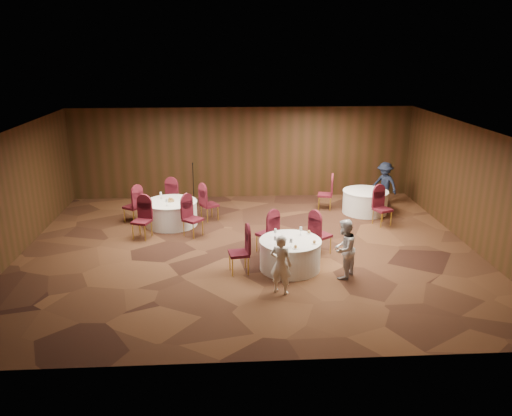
{
  "coord_description": "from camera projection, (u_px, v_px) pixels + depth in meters",
  "views": [
    {
      "loc": [
        -0.55,
        -12.36,
        5.18
      ],
      "look_at": [
        0.2,
        0.2,
        1.1
      ],
      "focal_mm": 35.0,
      "sensor_mm": 36.0,
      "label": 1
    }
  ],
  "objects": [
    {
      "name": "chairs_main",
      "position": [
        277.0,
        240.0,
        12.66
      ],
      "size": [
        2.82,
        1.9,
        1.0
      ],
      "color": "#3A0B16",
      "rests_on": "ground"
    },
    {
      "name": "tabletop_main",
      "position": [
        296.0,
        237.0,
        11.91
      ],
      "size": [
        1.04,
        1.09,
        0.22
      ],
      "color": "silver",
      "rests_on": "table_main"
    },
    {
      "name": "mic_stand",
      "position": [
        194.0,
        193.0,
        17.1
      ],
      "size": [
        0.24,
        0.24,
        1.45
      ],
      "color": "black",
      "rests_on": "ground"
    },
    {
      "name": "ground",
      "position": [
        249.0,
        249.0,
        13.37
      ],
      "size": [
        12.0,
        12.0,
        0.0
      ],
      "primitive_type": "plane",
      "color": "black",
      "rests_on": "ground"
    },
    {
      "name": "chairs_left",
      "position": [
        171.0,
        209.0,
        15.06
      ],
      "size": [
        3.07,
        3.0,
        1.0
      ],
      "color": "#3A0B16",
      "rests_on": "ground"
    },
    {
      "name": "woman_a",
      "position": [
        281.0,
        264.0,
        10.81
      ],
      "size": [
        0.59,
        0.52,
        1.36
      ],
      "primitive_type": "imported",
      "rotation": [
        0.0,
        0.0,
        2.67
      ],
      "color": "white",
      "rests_on": "ground"
    },
    {
      "name": "table_main",
      "position": [
        290.0,
        254.0,
        12.12
      ],
      "size": [
        1.5,
        1.5,
        0.74
      ],
      "color": "silver",
      "rests_on": "ground"
    },
    {
      "name": "tabletop_left",
      "position": [
        171.0,
        199.0,
        14.98
      ],
      "size": [
        0.86,
        0.8,
        0.22
      ],
      "color": "silver",
      "rests_on": "table_left"
    },
    {
      "name": "woman_b",
      "position": [
        344.0,
        249.0,
        11.55
      ],
      "size": [
        0.85,
        0.88,
        1.43
      ],
      "primitive_type": "imported",
      "rotation": [
        0.0,
        0.0,
        4.08
      ],
      "color": "silver",
      "rests_on": "ground"
    },
    {
      "name": "table_right",
      "position": [
        365.0,
        202.0,
        16.22
      ],
      "size": [
        1.46,
        1.46,
        0.74
      ],
      "color": "silver",
      "rests_on": "ground"
    },
    {
      "name": "table_left",
      "position": [
        171.0,
        213.0,
        15.12
      ],
      "size": [
        1.59,
        1.59,
        0.74
      ],
      "color": "silver",
      "rests_on": "ground"
    },
    {
      "name": "tabletop_right",
      "position": [
        373.0,
        188.0,
        15.84
      ],
      "size": [
        0.08,
        0.08,
        0.22
      ],
      "color": "silver",
      "rests_on": "table_right"
    },
    {
      "name": "room_shell",
      "position": [
        249.0,
        178.0,
        12.76
      ],
      "size": [
        12.0,
        12.0,
        12.0
      ],
      "color": "silver",
      "rests_on": "ground"
    },
    {
      "name": "man_c",
      "position": [
        384.0,
        184.0,
        16.92
      ],
      "size": [
        1.03,
        1.09,
        1.49
      ],
      "primitive_type": "imported",
      "rotation": [
        0.0,
        0.0,
        5.39
      ],
      "color": "black",
      "rests_on": "ground"
    },
    {
      "name": "chairs_right",
      "position": [
        352.0,
        201.0,
        15.82
      ],
      "size": [
        2.1,
        2.32,
        1.0
      ],
      "color": "#3A0B16",
      "rests_on": "ground"
    }
  ]
}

